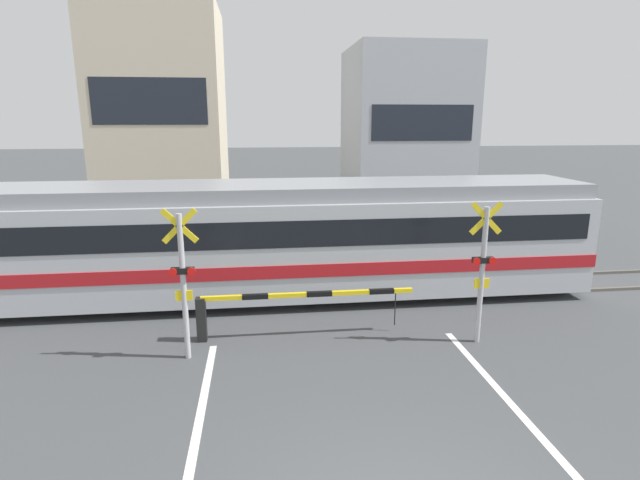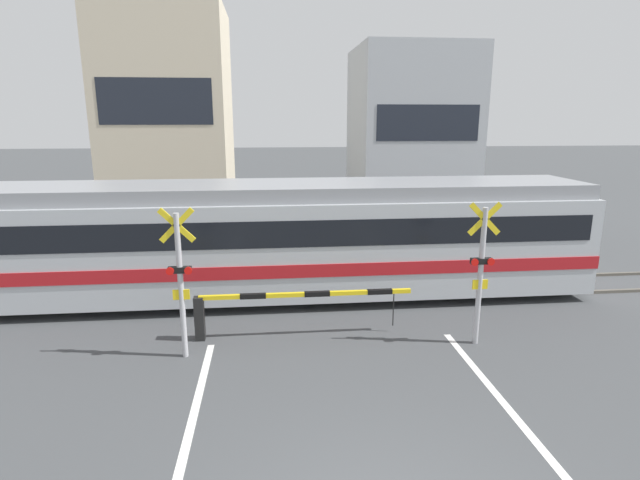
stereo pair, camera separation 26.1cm
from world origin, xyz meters
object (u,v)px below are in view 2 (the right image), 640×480
(crossing_barrier_far, at_px, (352,240))
(crossing_signal_left, at_px, (180,277))
(crossing_barrier_near, at_px, (265,304))
(crossing_signal_right, at_px, (481,268))
(commuter_train, at_px, (290,236))

(crossing_barrier_far, xyz_separation_m, crossing_signal_left, (-4.40, -6.34, 0.90))
(crossing_barrier_near, relative_size, crossing_signal_left, 1.55)
(crossing_signal_right, bearing_deg, crossing_barrier_far, 104.10)
(crossing_barrier_far, relative_size, crossing_signal_left, 1.55)
(commuter_train, distance_m, crossing_barrier_near, 2.82)
(crossing_signal_left, bearing_deg, crossing_barrier_far, 55.27)
(crossing_barrier_far, bearing_deg, crossing_signal_left, -124.73)
(commuter_train, xyz_separation_m, crossing_barrier_near, (-0.66, -2.61, -0.86))
(crossing_barrier_far, height_order, crossing_signal_right, crossing_signal_right)
(crossing_barrier_near, xyz_separation_m, crossing_barrier_far, (2.80, 5.59, 0.00))
(commuter_train, distance_m, crossing_barrier_far, 3.77)
(commuter_train, bearing_deg, crossing_signal_right, -41.98)
(crossing_barrier_near, distance_m, crossing_signal_left, 1.98)
(crossing_barrier_near, height_order, crossing_signal_right, crossing_signal_right)
(crossing_barrier_near, relative_size, crossing_barrier_far, 1.00)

